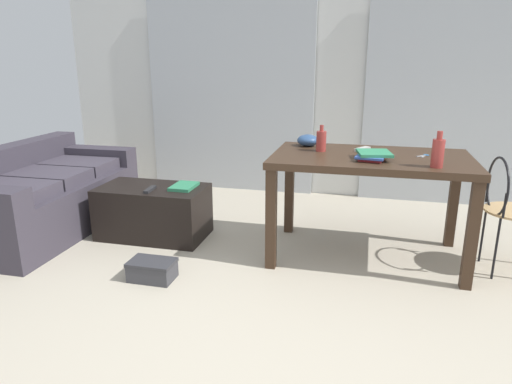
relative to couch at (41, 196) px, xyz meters
name	(u,v)px	position (x,y,z in m)	size (l,w,h in m)	color
ground_plane	(313,265)	(2.38, -0.17, -0.30)	(7.24, 7.24, 0.00)	#B2A893
wall_back	(340,78)	(2.38, 1.73, 0.94)	(6.13, 0.10, 2.47)	silver
curtains	(339,98)	(2.38, 1.65, 0.75)	(4.19, 0.03, 2.09)	#B2B7BC
couch	(41,196)	(0.00, 0.00, 0.00)	(0.89, 1.72, 0.72)	#38333D
coffee_table	(153,212)	(1.01, 0.07, -0.08)	(0.87, 0.49, 0.43)	black
craft_table	(370,169)	(2.74, 0.08, 0.38)	(1.39, 0.83, 0.77)	#382619
wire_chair	(507,202)	(3.65, 0.05, 0.21)	(0.41, 0.42, 0.81)	tan
bottle_near	(438,152)	(3.14, -0.20, 0.57)	(0.08, 0.08, 0.23)	#99332D
bottle_far	(321,141)	(2.37, 0.16, 0.56)	(0.07, 0.07, 0.19)	#99332D
bowl	(308,140)	(2.25, 0.35, 0.52)	(0.17, 0.17, 0.09)	#2D4C7A
book_stack	(373,155)	(2.75, -0.05, 0.51)	(0.26, 0.31, 0.06)	red
tv_remote_on_table	(362,149)	(2.67, 0.25, 0.49)	(0.05, 0.15, 0.02)	#B7B7B2
scissors	(424,156)	(3.10, 0.16, 0.48)	(0.10, 0.12, 0.00)	#9EA0A5
tv_remote_primary	(150,189)	(1.05, -0.03, 0.14)	(0.04, 0.18, 0.02)	#232326
magazine	(184,186)	(1.28, 0.11, 0.14)	(0.18, 0.26, 0.03)	#2D7F56
shoebox	(152,270)	(1.35, -0.66, -0.23)	(0.30, 0.20, 0.13)	#38383D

